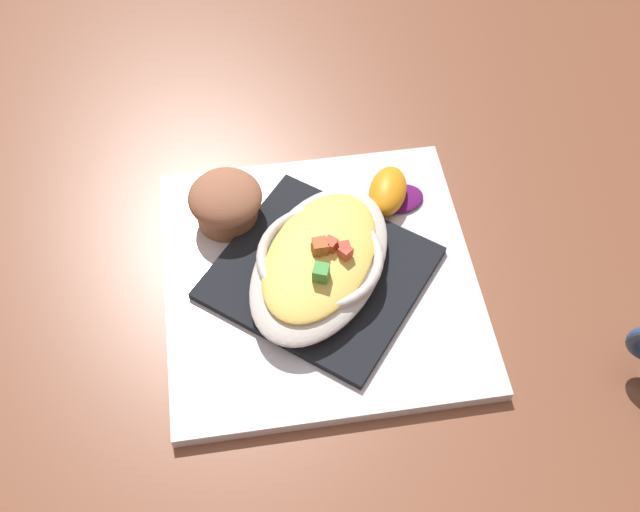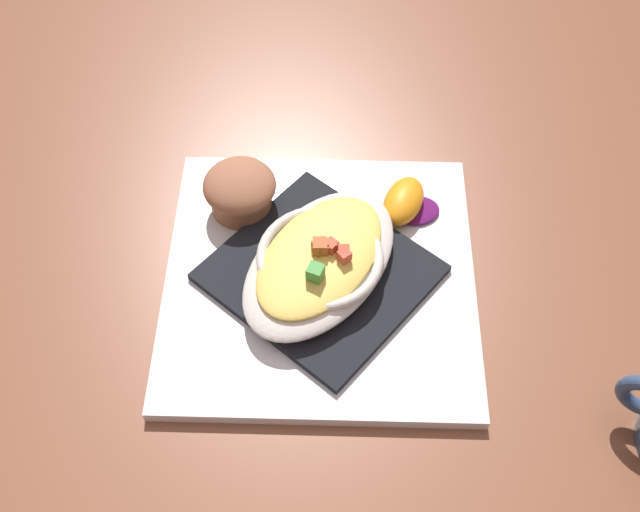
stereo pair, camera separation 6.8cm
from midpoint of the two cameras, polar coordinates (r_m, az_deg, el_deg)
ground_plane at (r=0.72m, az=2.72°, el=-2.14°), size 2.60×2.60×0.00m
square_plate at (r=0.71m, az=2.74°, el=-1.87°), size 0.33×0.33×0.01m
folded_napkin at (r=0.70m, az=2.77°, el=-1.43°), size 0.24×0.24×0.01m
gratin_dish at (r=0.69m, az=2.84°, el=-0.48°), size 0.20×0.21×0.04m
muffin at (r=0.74m, az=-3.27°, el=4.69°), size 0.07×0.07×0.05m
orange_garnish at (r=0.75m, az=8.89°, el=3.73°), size 0.07×0.07×0.03m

